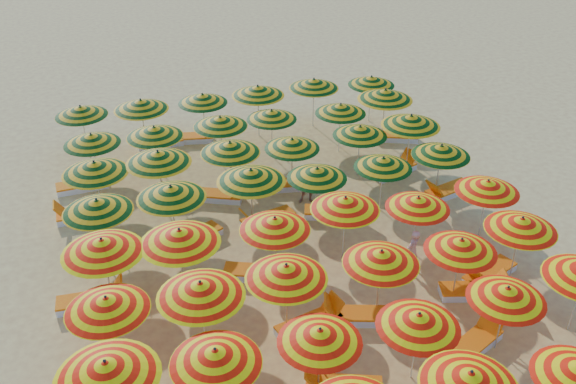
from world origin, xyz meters
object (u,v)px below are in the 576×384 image
at_px(umbrella_7, 215,356).
at_px(lounger_9, 92,301).
at_px(umbrella_18, 102,246).
at_px(lounger_22, 192,138).
at_px(umbrella_6, 106,369).
at_px(umbrella_28, 383,163).
at_px(umbrella_16, 461,245).
at_px(lounger_7, 474,291).
at_px(umbrella_42, 81,111).
at_px(umbrella_44, 203,99).
at_px(umbrella_17, 522,224).
at_px(lounger_12, 267,219).
at_px(umbrella_3, 470,380).
at_px(umbrella_21, 345,203).
at_px(lounger_16, 218,195).
at_px(lounger_10, 256,273).
at_px(umbrella_46, 314,84).
at_px(umbrella_29, 441,150).
at_px(lounger_8, 488,274).
at_px(umbrella_8, 320,336).
at_px(umbrella_39, 272,115).
at_px(lounger_21, 159,143).
at_px(umbrella_12, 107,304).
at_px(umbrella_22, 418,203).
at_px(lounger_13, 333,212).
at_px(umbrella_34, 360,131).
at_px(umbrella_31, 158,157).
at_px(umbrella_36, 91,139).
at_px(umbrella_40, 341,109).
at_px(umbrella_47, 371,81).
at_px(umbrella_13, 200,289).
at_px(lounger_20, 397,136).
at_px(umbrella_9, 419,320).
at_px(lounger_5, 310,323).
at_px(lounger_4, 474,344).
at_px(umbrella_38, 220,122).
at_px(lounger_15, 83,214).
at_px(umbrella_25, 171,192).
at_px(umbrella_27, 317,173).
at_px(lounger_17, 277,185).
at_px(umbrella_43, 141,105).
at_px(umbrella_45, 258,91).
at_px(umbrella_41, 385,95).
at_px(umbrella_10, 507,294).
at_px(lounger_18, 395,170).
at_px(umbrella_15, 381,257).
at_px(umbrella_32, 230,147).
at_px(umbrella_33, 292,144).
at_px(lounger_19, 84,185).
at_px(umbrella_19, 180,236).
at_px(umbrella_23, 488,186).
at_px(umbrella_26, 251,175).
at_px(umbrella_14, 286,272).
at_px(lounger_11, 193,238).
at_px(lounger_6, 356,316).

relative_size(umbrella_7, lounger_9, 1.15).
height_order(umbrella_18, lounger_22, umbrella_18).
bearing_deg(umbrella_6, umbrella_28, 36.25).
height_order(umbrella_16, lounger_7, umbrella_16).
height_order(umbrella_42, umbrella_44, umbrella_42).
bearing_deg(umbrella_17, lounger_12, 141.30).
xyz_separation_m(umbrella_3, lounger_9, (-6.94, 6.57, -1.68)).
bearing_deg(umbrella_21, lounger_16, 123.80).
bearing_deg(lounger_22, umbrella_28, -41.81).
bearing_deg(lounger_10, umbrella_46, 85.11).
distance_m(umbrella_29, lounger_8, 4.57).
xyz_separation_m(umbrella_8, umbrella_21, (2.35, 4.51, 0.12)).
xyz_separation_m(umbrella_39, lounger_21, (-3.90, 2.09, -1.54)).
xyz_separation_m(umbrella_12, umbrella_28, (8.62, 4.28, -0.07)).
height_order(umbrella_22, lounger_13, umbrella_22).
height_order(umbrella_34, umbrella_42, umbrella_42).
distance_m(umbrella_31, umbrella_36, 2.95).
distance_m(umbrella_40, umbrella_47, 3.08).
relative_size(umbrella_13, umbrella_34, 0.95).
height_order(lounger_9, lounger_20, same).
bearing_deg(umbrella_9, umbrella_3, -86.44).
bearing_deg(lounger_5, lounger_4, -40.65).
relative_size(umbrella_38, lounger_15, 1.46).
relative_size(umbrella_25, lounger_8, 1.27).
relative_size(umbrella_12, lounger_16, 1.15).
height_order(umbrella_27, lounger_17, umbrella_27).
xyz_separation_m(umbrella_22, lounger_4, (-0.37, -3.97, -1.54)).
bearing_deg(umbrella_25, lounger_5, -59.49).
xyz_separation_m(umbrella_43, umbrella_45, (4.39, -0.04, 0.02)).
relative_size(umbrella_40, umbrella_41, 1.01).
xyz_separation_m(umbrella_10, lounger_18, (1.39, 8.50, -1.54)).
height_order(umbrella_15, lounger_16, umbrella_15).
xyz_separation_m(umbrella_38, lounger_20, (6.92, 0.08, -1.63)).
bearing_deg(lounger_17, lounger_8, -44.57).
xyz_separation_m(umbrella_3, umbrella_45, (-0.18, 14.97, 0.06)).
xyz_separation_m(umbrella_6, umbrella_32, (4.39, 8.62, -0.13)).
distance_m(umbrella_41, lounger_15, 11.60).
bearing_deg(umbrella_34, umbrella_25, -161.16).
relative_size(umbrella_33, lounger_19, 1.20).
bearing_deg(lounger_16, umbrella_19, -87.47).
bearing_deg(umbrella_12, umbrella_23, 10.43).
relative_size(umbrella_26, umbrella_32, 0.96).
distance_m(umbrella_14, lounger_11, 4.98).
relative_size(lounger_9, lounger_20, 0.97).
bearing_deg(umbrella_42, lounger_6, -61.69).
distance_m(umbrella_29, lounger_16, 7.38).
height_order(umbrella_14, umbrella_44, umbrella_14).
height_order(umbrella_15, umbrella_40, umbrella_15).
height_order(umbrella_16, lounger_11, umbrella_16).
bearing_deg(lounger_15, umbrella_21, 148.45).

